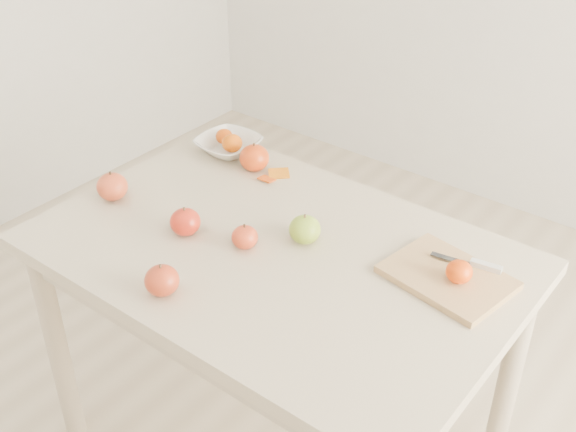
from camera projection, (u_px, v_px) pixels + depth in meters
The scene contains 15 objects.
table at pixel (276, 279), 1.86m from camera, with size 1.20×0.80×0.75m.
cutting_board at pixel (447, 277), 1.69m from camera, with size 0.28×0.21×0.02m, color tan.
board_tangerine at pixel (459, 272), 1.65m from camera, with size 0.06×0.06×0.05m, color #D44307.
fruit_bowl at pixel (228, 145), 2.23m from camera, with size 0.19×0.19×0.05m, color white.
bowl_tangerine_near at pixel (224, 136), 2.23m from camera, with size 0.05×0.05×0.05m, color #D74007.
bowl_tangerine_far at pixel (232, 143), 2.19m from camera, with size 0.06×0.06×0.06m, color orange.
orange_peel_a at pixel (279, 175), 2.11m from camera, with size 0.06×0.04×0.00m, color #CD6C0E.
orange_peel_b at pixel (267, 180), 2.09m from camera, with size 0.04×0.04×0.00m, color #D04C0E.
paring_knife at pixel (480, 265), 1.71m from camera, with size 0.17×0.06×0.01m.
apple_green at pixel (305, 229), 1.81m from camera, with size 0.08×0.08×0.07m, color #5F9516.
apple_red_c at pixel (162, 280), 1.64m from camera, with size 0.08×0.08×0.07m, color #8C0B02.
apple_red_d at pixel (112, 187), 1.98m from camera, with size 0.09×0.09×0.08m, color maroon.
apple_red_e at pixel (245, 237), 1.79m from camera, with size 0.07×0.07×0.06m, color #A7090B.
apple_red_a at pixel (254, 158), 2.12m from camera, with size 0.09×0.09×0.08m, color #901205.
apple_red_b at pixel (185, 222), 1.84m from camera, with size 0.08×0.08×0.07m, color maroon.
Camera 1 is at (0.93, -1.14, 1.80)m, focal length 45.00 mm.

